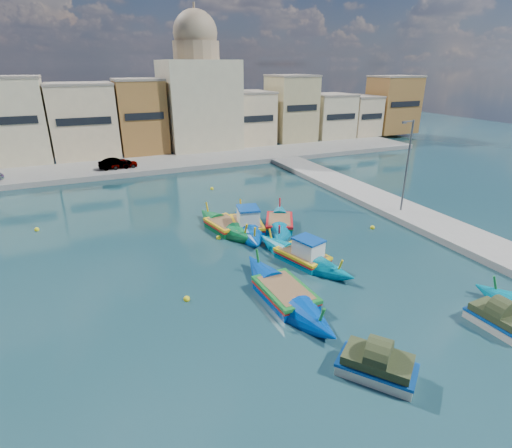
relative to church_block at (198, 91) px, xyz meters
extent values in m
plane|color=#13353B|center=(-10.00, -40.00, -8.41)|extent=(160.00, 160.00, 0.00)
cube|color=gray|center=(8.00, -40.00, -8.16)|extent=(4.00, 70.00, 0.50)
cube|color=gray|center=(-10.00, -8.00, -8.11)|extent=(80.00, 8.00, 0.60)
cube|color=beige|center=(-23.86, -0.88, -2.86)|extent=(7.88, 6.24, 9.89)
cube|color=gray|center=(-23.86, -0.88, 2.23)|extent=(8.04, 6.37, 0.30)
cube|color=black|center=(-23.86, -4.05, -2.37)|extent=(6.30, 0.10, 0.90)
cube|color=beige|center=(-15.74, -0.28, -3.31)|extent=(7.88, 7.44, 8.99)
cube|color=gray|center=(-15.74, -0.28, 1.33)|extent=(8.04, 7.59, 0.30)
cube|color=black|center=(-15.74, -4.05, -2.86)|extent=(6.30, 0.10, 0.90)
cube|color=#A36D33|center=(-8.46, -0.93, -3.09)|extent=(6.17, 6.13, 9.43)
cube|color=gray|center=(-8.46, -0.93, 1.77)|extent=(6.29, 6.26, 0.30)
cube|color=black|center=(-8.46, -4.05, -2.62)|extent=(4.93, 0.10, 0.90)
cube|color=tan|center=(-0.95, -0.15, -4.78)|extent=(7.31, 7.69, 6.05)
cube|color=gray|center=(-0.95, -0.15, -1.60)|extent=(7.46, 7.85, 0.30)
cube|color=black|center=(-0.95, -4.05, -4.48)|extent=(5.85, 0.10, 0.90)
cube|color=beige|center=(7.02, -0.35, -4.10)|extent=(7.54, 7.30, 7.41)
cube|color=gray|center=(7.02, -0.35, -0.25)|extent=(7.69, 7.45, 0.30)
cube|color=black|center=(7.02, -4.05, -3.73)|extent=(6.03, 0.10, 0.90)
cube|color=tan|center=(14.93, -0.51, -2.99)|extent=(6.36, 6.97, 9.63)
cube|color=gray|center=(14.93, -0.51, 1.98)|extent=(6.48, 7.11, 0.30)
cube|color=black|center=(14.93, -4.05, -2.51)|extent=(5.09, 0.10, 0.90)
cube|color=beige|center=(22.15, -0.65, -4.48)|extent=(6.63, 6.70, 6.65)
cube|color=gray|center=(22.15, -0.65, -1.01)|extent=(6.76, 6.83, 0.30)
cube|color=black|center=(22.15, -4.05, -4.15)|extent=(5.30, 0.10, 0.90)
cube|color=beige|center=(28.26, -0.25, -4.71)|extent=(5.08, 7.51, 6.20)
cube|color=gray|center=(28.26, -0.25, -1.45)|extent=(5.18, 7.66, 0.30)
cube|color=black|center=(28.26, -4.05, -4.40)|extent=(4.06, 0.10, 0.90)
cube|color=#A36D33|center=(35.15, -1.00, -3.14)|extent=(7.79, 6.00, 9.33)
cube|color=gray|center=(35.15, -1.00, 1.67)|extent=(7.95, 6.12, 0.30)
cube|color=black|center=(35.15, -4.05, -2.68)|extent=(6.23, 0.10, 0.90)
cube|color=beige|center=(0.00, 0.00, -1.81)|extent=(10.00, 10.00, 12.00)
cylinder|color=#9E8466|center=(0.00, 0.00, 5.39)|extent=(6.40, 6.40, 2.40)
sphere|color=#9E8466|center=(0.00, 0.00, 7.58)|extent=(6.00, 6.00, 6.00)
cylinder|color=#9E8466|center=(0.00, 0.00, 10.49)|extent=(0.30, 0.30, 1.60)
cylinder|color=#595B60|center=(7.50, -34.00, -4.41)|extent=(0.16, 0.16, 8.00)
cylinder|color=#595B60|center=(7.10, -34.00, -0.51)|extent=(1.00, 0.10, 0.10)
cube|color=#595B60|center=(6.60, -34.00, -0.56)|extent=(0.35, 0.15, 0.18)
imported|color=#4C1919|center=(-12.39, -9.50, -7.23)|extent=(3.40, 1.44, 1.15)
imported|color=#4C1919|center=(-13.18, -9.50, -7.19)|extent=(3.81, 1.43, 1.24)
cube|color=#007F9D|center=(-4.51, -38.08, -8.22)|extent=(2.75, 3.74, 0.93)
cone|color=#007F9D|center=(-5.31, -35.44, -8.17)|extent=(2.67, 3.47, 2.40)
cone|color=#007F9D|center=(-3.71, -40.73, -8.17)|extent=(2.67, 3.47, 2.40)
cube|color=yellow|center=(-4.51, -38.08, -7.83)|extent=(2.88, 3.94, 0.17)
cube|color=red|center=(-4.51, -38.08, -8.00)|extent=(2.86, 3.82, 0.09)
cube|color=olive|center=(-4.51, -38.08, -7.75)|extent=(2.40, 3.37, 0.06)
cylinder|color=yellow|center=(-5.39, -35.17, -7.57)|extent=(0.25, 0.46, 1.02)
cylinder|color=yellow|center=(-3.64, -40.99, -7.57)|extent=(0.25, 0.46, 1.02)
cube|color=white|center=(-4.37, -38.55, -7.24)|extent=(1.74, 2.01, 1.03)
cube|color=#0F47A5|center=(-4.37, -38.55, -6.67)|extent=(1.85, 2.14, 0.11)
cube|color=#0047AD|center=(-5.73, -31.66, -8.20)|extent=(2.80, 3.76, 1.06)
cone|color=#0047AD|center=(-5.12, -28.94, -8.14)|extent=(2.75, 3.53, 2.64)
cone|color=#0047AD|center=(-6.34, -34.39, -8.14)|extent=(2.75, 3.53, 2.64)
cube|color=yellow|center=(-5.73, -31.66, -7.75)|extent=(2.93, 3.96, 0.19)
cube|color=red|center=(-5.73, -31.66, -7.94)|extent=(2.92, 3.84, 0.11)
cube|color=olive|center=(-5.73, -31.66, -7.67)|extent=(2.43, 3.39, 0.06)
cylinder|color=yellow|center=(-5.06, -28.67, -7.46)|extent=(0.25, 0.52, 1.15)
cylinder|color=yellow|center=(-6.40, -34.66, -7.46)|extent=(0.25, 0.52, 1.15)
cube|color=white|center=(-5.84, -32.14, -7.08)|extent=(1.82, 2.00, 1.16)
cube|color=#0F47A5|center=(-5.84, -32.14, -6.44)|extent=(1.93, 2.14, 0.13)
cube|color=#006F99|center=(-3.16, -32.17, -8.21)|extent=(3.28, 3.83, 0.99)
cone|color=#006F99|center=(-1.91, -29.77, -8.16)|extent=(3.16, 3.61, 2.50)
cone|color=#006F99|center=(-4.41, -34.58, -8.16)|extent=(3.16, 3.61, 2.50)
cube|color=red|center=(-3.16, -32.17, -7.79)|extent=(3.43, 4.02, 0.18)
cube|color=#197F33|center=(-3.16, -32.17, -7.97)|extent=(3.39, 3.93, 0.10)
cube|color=olive|center=(-3.16, -32.17, -7.71)|extent=(2.87, 3.43, 0.06)
cylinder|color=red|center=(-1.79, -29.53, -7.51)|extent=(0.34, 0.48, 1.08)
cylinder|color=red|center=(-4.53, -34.82, -7.51)|extent=(0.34, 0.48, 1.08)
cube|color=#0A6E35|center=(-7.28, -31.00, -8.20)|extent=(2.63, 3.45, 1.02)
cone|color=#0A6E35|center=(-7.79, -28.48, -8.15)|extent=(2.59, 3.26, 2.53)
cone|color=#0A6E35|center=(-6.76, -33.51, -8.15)|extent=(2.59, 3.26, 2.53)
cube|color=yellow|center=(-7.28, -31.00, -7.77)|extent=(2.74, 3.63, 0.18)
cube|color=red|center=(-7.28, -31.00, -7.96)|extent=(2.74, 3.52, 0.10)
cube|color=olive|center=(-7.28, -31.00, -7.69)|extent=(2.27, 3.11, 0.06)
cylinder|color=yellow|center=(-7.84, -28.24, -7.49)|extent=(0.24, 0.50, 1.12)
cylinder|color=yellow|center=(-6.71, -33.76, -7.49)|extent=(0.24, 0.50, 1.12)
cube|color=#003DAD|center=(-7.66, -41.69, -8.19)|extent=(2.31, 3.79, 1.09)
cone|color=#003DAD|center=(-7.77, -38.63, -8.14)|extent=(2.30, 3.50, 2.76)
cone|color=#003DAD|center=(-7.55, -44.76, -8.14)|extent=(2.30, 3.50, 2.76)
cube|color=#197E2D|center=(-7.66, -41.69, -7.73)|extent=(2.40, 3.99, 0.20)
cube|color=red|center=(-7.66, -41.69, -7.93)|extent=(2.42, 3.86, 0.11)
cube|color=olive|center=(-7.66, -41.69, -7.65)|extent=(1.97, 3.44, 0.07)
cylinder|color=#197E2D|center=(-7.78, -38.32, -7.43)|extent=(0.17, 0.52, 1.19)
cylinder|color=#197E2D|center=(-7.54, -45.06, -7.43)|extent=(0.17, 0.52, 1.19)
cone|color=#007D9B|center=(2.87, -46.51, -8.17)|extent=(2.63, 3.21, 2.40)
cylinder|color=#19803A|center=(2.81, -46.27, -7.54)|extent=(0.26, 0.48, 1.05)
cube|color=beige|center=(-6.88, -48.31, -8.24)|extent=(3.17, 3.42, 0.76)
cube|color=#0F47A5|center=(-6.88, -48.31, -7.88)|extent=(3.27, 3.53, 0.13)
cube|color=#2D381E|center=(-6.88, -48.31, -7.59)|extent=(2.91, 3.11, 0.38)
cylinder|color=#2D381E|center=(-6.88, -48.31, -7.40)|extent=(2.18, 2.54, 0.66)
cube|color=beige|center=(0.73, -48.12, -8.26)|extent=(1.62, 2.85, 0.70)
cube|color=#0F47A5|center=(0.73, -48.12, -7.93)|extent=(1.68, 2.93, 0.12)
cube|color=#2D381E|center=(0.73, -48.12, -7.66)|extent=(1.55, 2.53, 0.35)
cylinder|color=#2D381E|center=(0.73, -48.12, -7.49)|extent=(0.71, 2.49, 0.60)
sphere|color=yellow|center=(-12.62, -39.55, -8.33)|extent=(0.36, 0.36, 0.36)
sphere|color=yellow|center=(-8.33, -32.39, -8.33)|extent=(0.36, 0.36, 0.36)
sphere|color=yellow|center=(-4.87, -20.20, -8.33)|extent=(0.36, 0.36, 0.36)
sphere|color=yellow|center=(-20.76, -25.15, -8.33)|extent=(0.36, 0.36, 0.36)
sphere|color=yellow|center=(3.41, -35.42, -8.33)|extent=(0.36, 0.36, 0.36)
sphere|color=yellow|center=(-7.38, -44.57, -8.33)|extent=(0.36, 0.36, 0.36)
camera|label=1|loc=(-16.74, -58.24, 3.64)|focal=28.00mm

